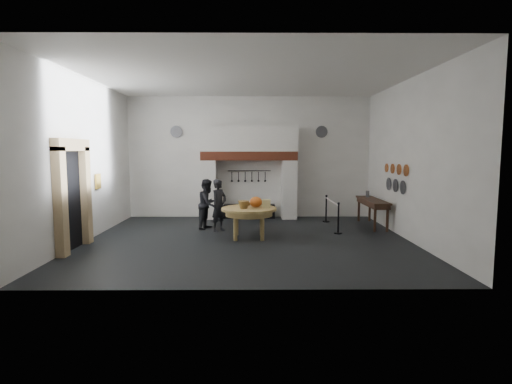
{
  "coord_description": "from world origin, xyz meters",
  "views": [
    {
      "loc": [
        0.13,
        -11.0,
        2.52
      ],
      "look_at": [
        0.22,
        0.12,
        1.35
      ],
      "focal_mm": 28.0,
      "sensor_mm": 36.0,
      "label": 1
    }
  ],
  "objects_px": {
    "iron_range": "(249,211)",
    "barrier_post_near": "(338,219)",
    "side_table": "(373,200)",
    "visitor_near": "(219,205)",
    "work_table": "(249,209)",
    "visitor_far": "(208,204)",
    "barrier_post_far": "(326,209)"
  },
  "relations": [
    {
      "from": "iron_range",
      "to": "side_table",
      "type": "relative_size",
      "value": 0.86
    },
    {
      "from": "iron_range",
      "to": "visitor_far",
      "type": "xyz_separation_m",
      "value": [
        -1.31,
        -2.03,
        0.55
      ]
    },
    {
      "from": "visitor_far",
      "to": "barrier_post_far",
      "type": "distance_m",
      "value": 4.22
    },
    {
      "from": "visitor_far",
      "to": "barrier_post_near",
      "type": "xyz_separation_m",
      "value": [
        4.04,
        -0.82,
        -0.35
      ]
    },
    {
      "from": "iron_range",
      "to": "barrier_post_near",
      "type": "xyz_separation_m",
      "value": [
        2.72,
        -2.85,
        0.2
      ]
    },
    {
      "from": "barrier_post_far",
      "to": "barrier_post_near",
      "type": "bearing_deg",
      "value": -90.0
    },
    {
      "from": "visitor_near",
      "to": "side_table",
      "type": "height_order",
      "value": "visitor_near"
    },
    {
      "from": "work_table",
      "to": "barrier_post_far",
      "type": "relative_size",
      "value": 1.76
    },
    {
      "from": "visitor_near",
      "to": "side_table",
      "type": "relative_size",
      "value": 0.74
    },
    {
      "from": "iron_range",
      "to": "visitor_far",
      "type": "height_order",
      "value": "visitor_far"
    },
    {
      "from": "barrier_post_far",
      "to": "iron_range",
      "type": "bearing_deg",
      "value": 162.65
    },
    {
      "from": "visitor_far",
      "to": "side_table",
      "type": "relative_size",
      "value": 0.73
    },
    {
      "from": "visitor_near",
      "to": "visitor_far",
      "type": "height_order",
      "value": "visitor_near"
    },
    {
      "from": "visitor_far",
      "to": "barrier_post_far",
      "type": "relative_size",
      "value": 1.78
    },
    {
      "from": "iron_range",
      "to": "work_table",
      "type": "height_order",
      "value": "work_table"
    },
    {
      "from": "barrier_post_near",
      "to": "work_table",
      "type": "bearing_deg",
      "value": -168.45
    },
    {
      "from": "side_table",
      "to": "barrier_post_far",
      "type": "relative_size",
      "value": 2.44
    },
    {
      "from": "visitor_near",
      "to": "side_table",
      "type": "bearing_deg",
      "value": -44.55
    },
    {
      "from": "work_table",
      "to": "side_table",
      "type": "bearing_deg",
      "value": 23.01
    },
    {
      "from": "iron_range",
      "to": "side_table",
      "type": "height_order",
      "value": "side_table"
    },
    {
      "from": "visitor_far",
      "to": "work_table",
      "type": "bearing_deg",
      "value": -117.62
    },
    {
      "from": "side_table",
      "to": "barrier_post_near",
      "type": "xyz_separation_m",
      "value": [
        -1.38,
        -1.18,
        -0.42
      ]
    },
    {
      "from": "iron_range",
      "to": "barrier_post_far",
      "type": "distance_m",
      "value": 2.86
    },
    {
      "from": "visitor_far",
      "to": "barrier_post_near",
      "type": "height_order",
      "value": "visitor_far"
    },
    {
      "from": "side_table",
      "to": "visitor_near",
      "type": "bearing_deg",
      "value": -171.34
    },
    {
      "from": "visitor_near",
      "to": "visitor_far",
      "type": "distance_m",
      "value": 0.57
    },
    {
      "from": "iron_range",
      "to": "visitor_near",
      "type": "xyz_separation_m",
      "value": [
        -0.91,
        -2.43,
        0.56
      ]
    },
    {
      "from": "work_table",
      "to": "visitor_near",
      "type": "relative_size",
      "value": 0.97
    },
    {
      "from": "work_table",
      "to": "visitor_far",
      "type": "distance_m",
      "value": 1.91
    },
    {
      "from": "side_table",
      "to": "barrier_post_near",
      "type": "height_order",
      "value": "same"
    },
    {
      "from": "work_table",
      "to": "iron_range",
      "type": "bearing_deg",
      "value": 90.4
    },
    {
      "from": "work_table",
      "to": "visitor_far",
      "type": "bearing_deg",
      "value": 134.38
    }
  ]
}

